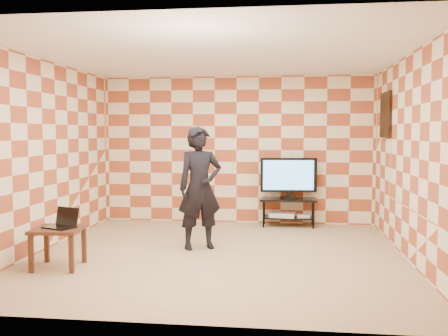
# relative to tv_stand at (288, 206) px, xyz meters

# --- Properties ---
(floor) EXTENTS (5.00, 5.00, 0.00)m
(floor) POSITION_rel_tv_stand_xyz_m (-0.96, -2.22, -0.37)
(floor) COLOR tan
(floor) RESTS_ON ground
(wall_back) EXTENTS (5.00, 0.02, 2.70)m
(wall_back) POSITION_rel_tv_stand_xyz_m (-0.96, 0.28, 0.98)
(wall_back) COLOR #F5E6BD
(wall_back) RESTS_ON ground
(wall_front) EXTENTS (5.00, 0.02, 2.70)m
(wall_front) POSITION_rel_tv_stand_xyz_m (-0.96, -4.72, 0.98)
(wall_front) COLOR #F5E6BD
(wall_front) RESTS_ON ground
(wall_left) EXTENTS (0.02, 5.00, 2.70)m
(wall_left) POSITION_rel_tv_stand_xyz_m (-3.46, -2.22, 0.98)
(wall_left) COLOR #F5E6BD
(wall_left) RESTS_ON ground
(wall_right) EXTENTS (0.02, 5.00, 2.70)m
(wall_right) POSITION_rel_tv_stand_xyz_m (1.54, -2.22, 0.98)
(wall_right) COLOR #F5E6BD
(wall_right) RESTS_ON ground
(ceiling) EXTENTS (5.00, 5.00, 0.02)m
(ceiling) POSITION_rel_tv_stand_xyz_m (-0.96, -2.22, 2.33)
(ceiling) COLOR white
(ceiling) RESTS_ON wall_back
(wall_art) EXTENTS (0.04, 0.72, 0.72)m
(wall_art) POSITION_rel_tv_stand_xyz_m (1.51, -0.67, 1.58)
(wall_art) COLOR black
(wall_art) RESTS_ON wall_right
(tv_stand) EXTENTS (0.99, 0.45, 0.50)m
(tv_stand) POSITION_rel_tv_stand_xyz_m (0.00, 0.00, 0.00)
(tv_stand) COLOR black
(tv_stand) RESTS_ON floor
(tv) EXTENTS (1.00, 0.21, 0.72)m
(tv) POSITION_rel_tv_stand_xyz_m (-0.00, -0.00, 0.54)
(tv) COLOR black
(tv) RESTS_ON tv_stand
(dvd_player) EXTENTS (0.48, 0.37, 0.07)m
(dvd_player) POSITION_rel_tv_stand_xyz_m (-0.10, -0.03, -0.16)
(dvd_player) COLOR silver
(dvd_player) RESTS_ON tv_stand
(game_console) EXTENTS (0.24, 0.19, 0.05)m
(game_console) POSITION_rel_tv_stand_xyz_m (0.26, -0.04, -0.17)
(game_console) COLOR silver
(game_console) RESTS_ON tv_stand
(side_table) EXTENTS (0.63, 0.63, 0.50)m
(side_table) POSITION_rel_tv_stand_xyz_m (-2.84, -3.10, 0.05)
(side_table) COLOR #3C2219
(side_table) RESTS_ON floor
(laptop) EXTENTS (0.44, 0.40, 0.24)m
(laptop) POSITION_rel_tv_stand_xyz_m (-2.79, -3.08, 0.19)
(laptop) COLOR black
(laptop) RESTS_ON side_table
(person) EXTENTS (0.76, 0.65, 1.76)m
(person) POSITION_rel_tv_stand_xyz_m (-1.27, -1.87, 0.51)
(person) COLOR black
(person) RESTS_ON floor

